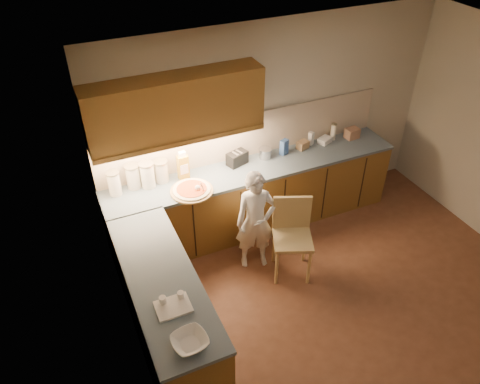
{
  "coord_description": "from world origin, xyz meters",
  "views": [
    {
      "loc": [
        -2.51,
        -2.62,
        4.09
      ],
      "look_at": [
        -0.8,
        1.2,
        1.0
      ],
      "focal_mm": 35.0,
      "sensor_mm": 36.0,
      "label": 1
    }
  ],
  "objects": [
    {
      "name": "oil_jug",
      "position": [
        -1.25,
        1.82,
        1.09
      ],
      "size": [
        0.13,
        0.1,
        0.37
      ],
      "rotation": [
        0.0,
        0.0,
        0.08
      ],
      "color": "#B28E23",
      "rests_on": "l_counter"
    },
    {
      "name": "room",
      "position": [
        0.0,
        0.0,
        1.68
      ],
      "size": [
        4.54,
        4.5,
        2.62
      ],
      "color": "#59321E",
      "rests_on": "ground"
    },
    {
      "name": "blue_box",
      "position": [
        0.1,
        1.82,
        1.02
      ],
      "size": [
        0.12,
        0.1,
        0.2
      ],
      "primitive_type": "cube",
      "rotation": [
        0.0,
        0.0,
        0.4
      ],
      "color": "#365CA4",
      "rests_on": "l_counter"
    },
    {
      "name": "child",
      "position": [
        -0.67,
        1.05,
        0.64
      ],
      "size": [
        0.53,
        0.41,
        1.29
      ],
      "primitive_type": "imported",
      "rotation": [
        0.0,
        0.0,
        -0.25
      ],
      "color": "white",
      "rests_on": "ground"
    },
    {
      "name": "card_box_b",
      "position": [
        1.13,
        1.81,
        0.99
      ],
      "size": [
        0.19,
        0.15,
        0.14
      ],
      "primitive_type": "cube",
      "rotation": [
        0.0,
        0.0,
        0.07
      ],
      "color": "tan",
      "rests_on": "l_counter"
    },
    {
      "name": "canister_b",
      "position": [
        -1.83,
        1.89,
        1.07
      ],
      "size": [
        0.17,
        0.17,
        0.3
      ],
      "rotation": [
        0.0,
        0.0,
        0.27
      ],
      "color": "silver",
      "rests_on": "l_counter"
    },
    {
      "name": "canister_d",
      "position": [
        -1.5,
        1.88,
        1.06
      ],
      "size": [
        0.17,
        0.17,
        0.28
      ],
      "rotation": [
        0.0,
        0.0,
        0.1
      ],
      "color": "silver",
      "rests_on": "l_counter"
    },
    {
      "name": "flat_pack",
      "position": [
        0.73,
        1.85,
        0.96
      ],
      "size": [
        0.21,
        0.19,
        0.07
      ],
      "primitive_type": "cube",
      "rotation": [
        0.0,
        0.0,
        0.4
      ],
      "color": "white",
      "rests_on": "l_counter"
    },
    {
      "name": "steel_pot",
      "position": [
        -0.16,
        1.84,
        0.99
      ],
      "size": [
        0.17,
        0.17,
        0.13
      ],
      "color": "#ADADB2",
      "rests_on": "l_counter"
    },
    {
      "name": "l_counter",
      "position": [
        -0.92,
        1.25,
        0.46
      ],
      "size": [
        3.77,
        2.62,
        0.92
      ],
      "color": "brown",
      "rests_on": "ground"
    },
    {
      "name": "card_box_a",
      "position": [
        0.38,
        1.84,
        0.97
      ],
      "size": [
        0.17,
        0.14,
        0.11
      ],
      "primitive_type": "cube",
      "rotation": [
        0.0,
        0.0,
        0.3
      ],
      "color": "tan",
      "rests_on": "l_counter"
    },
    {
      "name": "spice_jar_b",
      "position": [
        -1.87,
        0.08,
        0.96
      ],
      "size": [
        0.06,
        0.06,
        0.08
      ],
      "primitive_type": "cylinder",
      "rotation": [
        0.0,
        0.0,
        0.05
      ],
      "color": "white",
      "rests_on": "l_counter"
    },
    {
      "name": "upper_cabinets",
      "position": [
        -1.27,
        1.82,
        1.85
      ],
      "size": [
        1.95,
        0.36,
        0.73
      ],
      "color": "brown",
      "rests_on": "ground"
    },
    {
      "name": "tall_jar",
      "position": [
        0.87,
        1.88,
        1.04
      ],
      "size": [
        0.08,
        0.08,
        0.23
      ],
      "rotation": [
        0.0,
        0.0,
        0.09
      ],
      "color": "white",
      "rests_on": "l_counter"
    },
    {
      "name": "wooden_chair",
      "position": [
        -0.32,
        0.81,
        0.56
      ],
      "size": [
        0.57,
        0.57,
        0.97
      ],
      "rotation": [
        0.0,
        0.0,
        -0.39
      ],
      "color": "tan",
      "rests_on": "ground"
    },
    {
      "name": "mixing_bowl",
      "position": [
        -1.95,
        -0.39,
        0.95
      ],
      "size": [
        0.32,
        0.32,
        0.07
      ],
      "primitive_type": "imported",
      "rotation": [
        0.0,
        0.0,
        0.13
      ],
      "color": "white",
      "rests_on": "l_counter"
    },
    {
      "name": "canister_a",
      "position": [
        -2.05,
        1.84,
        1.07
      ],
      "size": [
        0.15,
        0.15,
        0.3
      ],
      "rotation": [
        0.0,
        0.0,
        -0.23
      ],
      "color": "white",
      "rests_on": "l_counter"
    },
    {
      "name": "canister_c",
      "position": [
        -1.67,
        1.83,
        1.08
      ],
      "size": [
        0.17,
        0.17,
        0.32
      ],
      "rotation": [
        0.0,
        0.0,
        -0.42
      ],
      "color": "white",
      "rests_on": "l_counter"
    },
    {
      "name": "spice_jar_a",
      "position": [
        -2.03,
        0.09,
        0.96
      ],
      "size": [
        0.06,
        0.06,
        0.08
      ],
      "primitive_type": "cylinder",
      "rotation": [
        0.0,
        0.0,
        -0.04
      ],
      "color": "white",
      "rests_on": "l_counter"
    },
    {
      "name": "dough_cloth",
      "position": [
        -1.96,
        0.01,
        0.93
      ],
      "size": [
        0.3,
        0.24,
        0.02
      ],
      "primitive_type": "cube",
      "rotation": [
        0.0,
        0.0,
        -0.01
      ],
      "color": "silver",
      "rests_on": "l_counter"
    },
    {
      "name": "backsplash",
      "position": [
        -0.38,
        1.99,
        1.21
      ],
      "size": [
        3.75,
        0.02,
        0.58
      ],
      "primitive_type": "cube",
      "color": "#C2B097",
      "rests_on": "l_counter"
    },
    {
      "name": "white_bottle",
      "position": [
        0.53,
        1.89,
        1.01
      ],
      "size": [
        0.08,
        0.08,
        0.18
      ],
      "primitive_type": "cube",
      "rotation": [
        0.0,
        0.0,
        0.41
      ],
      "color": "silver",
      "rests_on": "l_counter"
    },
    {
      "name": "pizza_on_board",
      "position": [
        -1.25,
        1.53,
        0.94
      ],
      "size": [
        0.49,
        0.49,
        0.2
      ],
      "rotation": [
        0.0,
        0.0,
        -0.37
      ],
      "color": "tan",
      "rests_on": "l_counter"
    },
    {
      "name": "toaster",
      "position": [
        -0.55,
        1.85,
        1.0
      ],
      "size": [
        0.29,
        0.22,
        0.17
      ],
      "rotation": [
        0.0,
        0.0,
        0.31
      ],
      "color": "black",
      "rests_on": "l_counter"
    }
  ]
}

